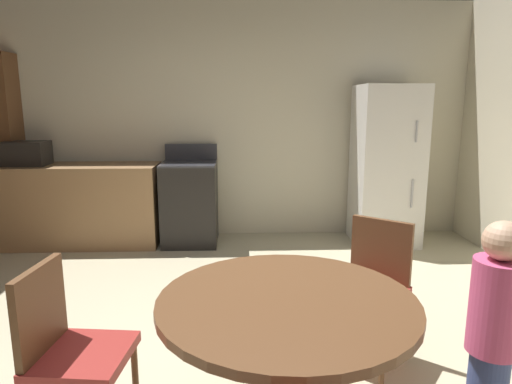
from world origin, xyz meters
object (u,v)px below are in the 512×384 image
Objects in this scene: chair_west at (68,346)px; person_child at (493,334)px; oven_range at (190,202)px; microwave at (26,153)px; refrigerator at (386,166)px; dining_table at (287,334)px; chair_northeast at (373,282)px.

person_child reaches higher than chair_west.
oven_range is 2.50× the size of microwave.
chair_west is (-2.42, -3.01, -0.38)m from refrigerator.
dining_table is at bearing 0.00° from chair_west.
oven_range is at bearing 0.12° from microwave.
microwave is (-3.94, 0.05, 0.15)m from refrigerator.
microwave is at bearing -89.24° from chair_northeast.
chair_west is (-1.58, -0.66, 0.00)m from chair_northeast.
oven_range is at bearing 103.28° from dining_table.
oven_range is 0.99× the size of dining_table.
oven_range is 2.23m from refrigerator.
refrigerator is 2.02× the size of chair_west.
refrigerator reaches higher than dining_table.
refrigerator is at bearing -161.17° from chair_northeast.
chair_northeast is (0.61, 0.77, -0.09)m from dining_table.
microwave is at bearing 179.27° from refrigerator.
chair_northeast is 1.71m from chair_west.
chair_west is at bearing -63.53° from microwave.
oven_range reaches higher than chair_west.
person_child is at bearing -62.57° from oven_range.
microwave is 0.40× the size of dining_table.
refrigerator reaches higher than chair_west.
person_child is (1.88, -0.12, 0.08)m from chair_west.
refrigerator is 3.19m from person_child.
chair_northeast and chair_west have the same top height.
chair_west is (-0.23, -3.06, 0.03)m from oven_range.
microwave is 0.51× the size of chair_northeast.
microwave is at bearing 128.26° from dining_table.
refrigerator is at bearing -99.13° from person_child.
microwave is 4.68m from person_child.
microwave reaches higher than chair_northeast.
refrigerator is 3.45m from dining_table.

